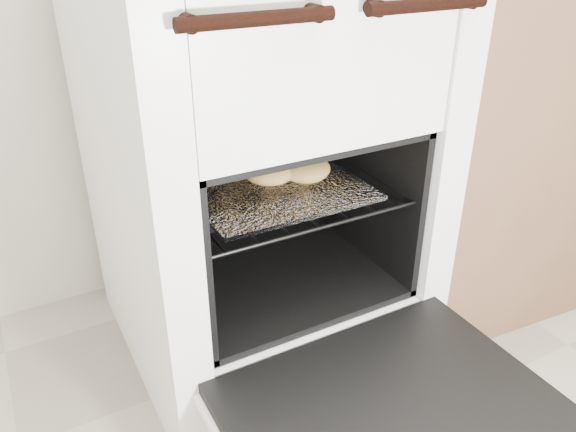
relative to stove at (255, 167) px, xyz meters
name	(u,v)px	position (x,y,z in m)	size (l,w,h in m)	color
stove	(255,167)	(0.00, 0.00, 0.00)	(0.67, 0.74, 1.02)	white
oven_door	(394,416)	(0.00, -0.56, -0.28)	(0.60, 0.47, 0.04)	black
oven_rack	(269,186)	(0.00, -0.07, -0.02)	(0.48, 0.47, 0.01)	black
foil_sheet	(274,187)	(0.00, -0.10, -0.01)	(0.38, 0.33, 0.01)	white
baked_rolls	(276,168)	(0.02, -0.06, 0.02)	(0.28, 0.27, 0.05)	#D7B056
counter	(512,130)	(0.82, -0.03, -0.04)	(0.92, 0.62, 0.92)	brown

